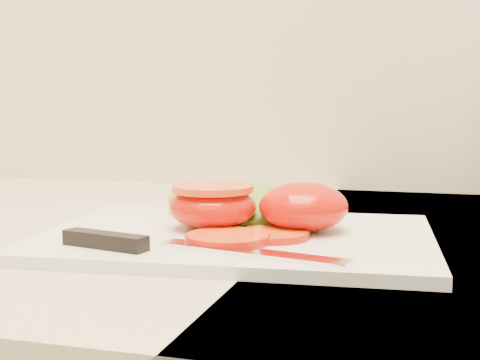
# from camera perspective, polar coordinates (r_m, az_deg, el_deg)

# --- Properties ---
(cutting_board) EXTENTS (0.36, 0.27, 0.01)m
(cutting_board) POSITION_cam_1_polar(r_m,az_deg,el_deg) (0.59, -0.27, -4.95)
(cutting_board) COLOR silver
(cutting_board) RESTS_ON counter
(tomato_half_dome) EXTENTS (0.08, 0.08, 0.04)m
(tomato_half_dome) POSITION_cam_1_polar(r_m,az_deg,el_deg) (0.59, 5.43, -2.27)
(tomato_half_dome) COLOR #C70C02
(tomato_half_dome) RESTS_ON cutting_board
(tomato_half_cut) EXTENTS (0.08, 0.08, 0.04)m
(tomato_half_cut) POSITION_cam_1_polar(r_m,az_deg,el_deg) (0.60, -2.35, -2.13)
(tomato_half_cut) COLOR #C70C02
(tomato_half_cut) RESTS_ON cutting_board
(tomato_slice_0) EXTENTS (0.07, 0.07, 0.01)m
(tomato_slice_0) POSITION_cam_1_polar(r_m,az_deg,el_deg) (0.54, -1.05, -4.99)
(tomato_slice_0) COLOR orange
(tomato_slice_0) RESTS_ON cutting_board
(tomato_slice_1) EXTENTS (0.06, 0.06, 0.01)m
(tomato_slice_1) POSITION_cam_1_polar(r_m,az_deg,el_deg) (0.56, 2.81, -4.69)
(tomato_slice_1) COLOR orange
(tomato_slice_1) RESTS_ON cutting_board
(lettuce_leaf_0) EXTENTS (0.17, 0.14, 0.03)m
(lettuce_leaf_0) POSITION_cam_1_polar(r_m,az_deg,el_deg) (0.65, -0.25, -2.03)
(lettuce_leaf_0) COLOR #75B730
(lettuce_leaf_0) RESTS_ON cutting_board
(knife) EXTENTS (0.23, 0.05, 0.01)m
(knife) POSITION_cam_1_polar(r_m,az_deg,el_deg) (0.52, -6.75, -5.53)
(knife) COLOR silver
(knife) RESTS_ON cutting_board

